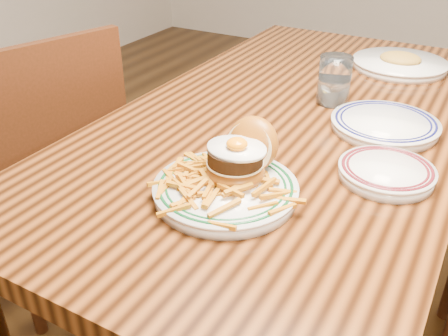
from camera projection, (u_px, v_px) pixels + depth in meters
The scene contains 8 objects.
floor at pixel (280, 318), 1.68m from camera, with size 6.00×6.00×0.00m, color black.
table at pixel (294, 143), 1.34m from camera, with size 0.85×1.60×0.75m.
chair_left at pixel (50, 168), 1.57m from camera, with size 0.53×0.53×0.92m.
main_plate at pixel (230, 177), 0.95m from camera, with size 0.28×0.29×0.13m.
side_plate at pixel (387, 171), 1.01m from camera, with size 0.19×0.19×0.03m.
rear_plate at pixel (385, 124), 1.20m from camera, with size 0.26×0.26×0.03m.
water_glass at pixel (334, 83), 1.33m from camera, with size 0.09×0.09×0.13m.
far_plate at pixel (400, 63), 1.59m from camera, with size 0.30×0.30×0.05m.
Camera 1 is at (0.42, -1.14, 1.28)m, focal length 40.00 mm.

